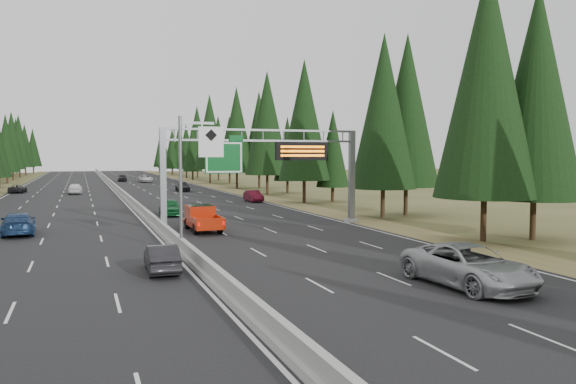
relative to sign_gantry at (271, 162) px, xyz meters
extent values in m
cube|color=black|center=(-8.92, 45.12, -5.23)|extent=(32.00, 260.00, 0.08)
cube|color=olive|center=(8.88, 45.12, -5.24)|extent=(3.60, 260.00, 0.06)
cube|color=gray|center=(-8.92, 45.12, -5.04)|extent=(0.70, 260.00, 0.30)
cube|color=gray|center=(-8.92, 45.12, -4.64)|extent=(0.30, 260.00, 0.60)
cube|color=slate|center=(-8.57, 0.12, -1.29)|extent=(0.45, 0.45, 7.80)
cube|color=gray|center=(-8.57, 0.12, -5.04)|extent=(0.90, 0.90, 0.30)
cube|color=slate|center=(7.28, 0.12, -1.29)|extent=(0.45, 0.45, 7.80)
cube|color=gray|center=(7.28, 0.12, -5.04)|extent=(0.90, 0.90, 0.30)
cube|color=slate|center=(-0.64, 0.12, 2.53)|extent=(15.85, 0.35, 0.16)
cube|color=slate|center=(-0.64, 0.12, 1.69)|extent=(15.85, 0.35, 0.16)
cube|color=#054C19|center=(-3.92, -0.13, 0.36)|extent=(3.00, 0.10, 2.50)
cube|color=silver|center=(-3.92, -0.19, 0.36)|extent=(2.85, 0.02, 2.35)
cube|color=#054C19|center=(-2.92, -0.13, 1.86)|extent=(1.10, 0.10, 0.45)
cube|color=black|center=(2.58, -0.18, 0.86)|extent=(4.50, 0.40, 1.50)
cube|color=orange|center=(2.58, -0.40, 1.21)|extent=(3.80, 0.02, 0.18)
cube|color=orange|center=(2.58, -0.40, 0.86)|extent=(3.80, 0.02, 0.18)
cube|color=orange|center=(2.58, -0.40, 0.51)|extent=(3.80, 0.02, 0.18)
cylinder|color=slate|center=(-8.92, -9.88, -1.19)|extent=(0.20, 0.20, 8.00)
cube|color=gray|center=(-8.92, -9.88, -5.09)|extent=(0.50, 0.50, 0.20)
cube|color=slate|center=(-7.92, -9.88, 2.41)|extent=(2.00, 0.15, 0.15)
cube|color=silver|center=(-7.12, -10.00, 1.31)|extent=(1.50, 0.06, 1.80)
cylinder|color=black|center=(10.84, -12.32, -3.78)|extent=(0.40, 0.40, 2.98)
cone|color=black|center=(10.84, -12.32, 5.52)|extent=(6.70, 6.70, 15.63)
cylinder|color=black|center=(14.61, -12.78, -3.87)|extent=(0.40, 0.40, 2.79)
cone|color=black|center=(14.61, -12.78, 4.84)|extent=(6.28, 6.28, 14.64)
cylinder|color=black|center=(11.95, 2.95, -3.91)|extent=(0.40, 0.40, 2.72)
cone|color=black|center=(11.95, 2.95, 4.60)|extent=(6.13, 6.13, 14.30)
cylinder|color=black|center=(15.09, 4.00, -3.87)|extent=(0.40, 0.40, 2.79)
cone|color=black|center=(15.09, 4.00, 4.84)|extent=(6.28, 6.28, 14.64)
cylinder|color=black|center=(11.17, 20.56, -3.88)|extent=(0.40, 0.40, 2.79)
cone|color=black|center=(11.17, 20.56, 4.83)|extent=(6.27, 6.27, 14.63)
cylinder|color=black|center=(15.27, 21.16, -4.35)|extent=(0.40, 0.40, 1.84)
cone|color=black|center=(15.27, 21.16, 1.40)|extent=(4.14, 4.14, 9.65)
cylinder|color=black|center=(11.65, 36.40, -3.81)|extent=(0.40, 0.40, 2.92)
cone|color=black|center=(11.65, 36.40, 5.33)|extent=(6.58, 6.58, 15.36)
cylinder|color=black|center=(15.70, 38.68, -4.33)|extent=(0.40, 0.40, 1.88)
cone|color=black|center=(15.70, 38.68, 1.56)|extent=(4.24, 4.24, 9.89)
cylinder|color=black|center=(11.61, 53.42, -3.84)|extent=(0.40, 0.40, 2.86)
cone|color=black|center=(11.61, 53.42, 5.08)|extent=(6.42, 6.42, 14.99)
cylinder|color=black|center=(15.48, 52.57, -3.90)|extent=(0.40, 0.40, 2.75)
cone|color=black|center=(15.48, 52.57, 4.68)|extent=(6.18, 6.18, 14.42)
cylinder|color=black|center=(10.90, 72.00, -3.79)|extent=(0.40, 0.40, 2.95)
cone|color=black|center=(10.90, 72.00, 5.43)|extent=(6.64, 6.64, 15.49)
cylinder|color=black|center=(14.98, 71.73, -4.14)|extent=(0.40, 0.40, 2.26)
cone|color=black|center=(14.98, 71.73, 2.91)|extent=(5.08, 5.08, 11.85)
cylinder|color=black|center=(10.37, 88.46, -4.24)|extent=(0.40, 0.40, 2.06)
cone|color=black|center=(10.37, 88.46, 2.20)|extent=(4.64, 4.64, 10.82)
cylinder|color=black|center=(15.90, 85.67, -4.06)|extent=(0.40, 0.40, 2.42)
cone|color=black|center=(15.90, 85.67, 3.49)|extent=(5.44, 5.44, 12.69)
cylinder|color=black|center=(11.57, 103.34, -4.15)|extent=(0.40, 0.40, 2.24)
cone|color=black|center=(11.57, 103.34, 2.84)|extent=(5.03, 5.03, 11.74)
cylinder|color=black|center=(14.26, 102.36, -3.77)|extent=(0.40, 0.40, 2.99)
cone|color=black|center=(14.26, 102.36, 5.58)|extent=(6.73, 6.73, 15.71)
cylinder|color=black|center=(10.60, 121.07, -4.29)|extent=(0.40, 0.40, 1.95)
cone|color=black|center=(10.60, 121.07, 1.80)|extent=(4.39, 4.39, 10.24)
cylinder|color=black|center=(14.60, 120.00, -4.17)|extent=(0.40, 0.40, 2.20)
cone|color=black|center=(14.60, 120.00, 2.71)|extent=(4.95, 4.95, 11.55)
cylinder|color=black|center=(10.43, 135.71, -4.36)|extent=(0.40, 0.40, 1.81)
cone|color=black|center=(10.43, 135.71, 1.29)|extent=(4.07, 4.07, 9.50)
cylinder|color=black|center=(15.22, 136.07, -4.00)|extent=(0.40, 0.40, 2.53)
cone|color=black|center=(15.22, 136.07, 3.91)|extent=(5.69, 5.69, 13.29)
cylinder|color=black|center=(11.39, 155.33, -4.37)|extent=(0.40, 0.40, 1.80)
cone|color=black|center=(11.39, 155.33, 1.25)|extent=(4.05, 4.05, 9.44)
cylinder|color=black|center=(15.88, 155.09, -4.05)|extent=(0.40, 0.40, 2.43)
cone|color=black|center=(15.88, 155.09, 3.56)|extent=(5.48, 5.48, 12.78)
cylinder|color=black|center=(-28.61, 86.04, -4.12)|extent=(0.40, 0.40, 2.30)
cone|color=black|center=(-28.61, 86.04, 3.06)|extent=(5.17, 5.17, 12.06)
cylinder|color=black|center=(-29.15, 102.16, -3.98)|extent=(0.40, 0.40, 2.58)
cone|color=black|center=(-29.15, 102.16, 4.07)|extent=(5.80, 5.80, 13.53)
cylinder|color=black|center=(-29.38, 120.82, -3.94)|extent=(0.40, 0.40, 2.67)
cone|color=black|center=(-29.38, 120.82, 4.40)|extent=(6.00, 6.00, 14.00)
cylinder|color=black|center=(-33.76, 119.03, -4.18)|extent=(0.40, 0.40, 2.18)
cone|color=black|center=(-33.76, 119.03, 2.62)|extent=(4.90, 4.90, 11.43)
cylinder|color=black|center=(-29.23, 135.83, -4.07)|extent=(0.40, 0.40, 2.39)
cone|color=black|center=(-29.23, 135.83, 3.39)|extent=(5.37, 5.37, 12.54)
cylinder|color=black|center=(-32.58, 135.56, -4.12)|extent=(0.40, 0.40, 2.29)
cone|color=black|center=(-32.58, 135.56, 3.03)|extent=(5.15, 5.15, 12.02)
cylinder|color=black|center=(-28.40, 153.59, -4.11)|extent=(0.40, 0.40, 2.31)
cone|color=black|center=(-28.40, 153.59, 3.11)|extent=(5.20, 5.20, 12.13)
cylinder|color=black|center=(-33.22, 154.34, -3.85)|extent=(0.40, 0.40, 2.84)
cone|color=black|center=(-33.22, 154.34, 5.02)|extent=(6.39, 6.39, 14.90)
imported|color=#9D9DA1|center=(1.35, -22.87, -4.28)|extent=(3.47, 6.76, 1.83)
cylinder|color=black|center=(-6.72, -2.93, -4.77)|extent=(0.31, 0.83, 0.83)
cylinder|color=black|center=(-4.95, -2.93, -4.77)|extent=(0.31, 0.83, 0.83)
cylinder|color=black|center=(-6.72, 0.51, -4.77)|extent=(0.31, 0.83, 0.83)
cylinder|color=black|center=(-4.95, 0.51, -4.77)|extent=(0.31, 0.83, 0.83)
cube|color=#AF230A|center=(-5.83, -1.16, -4.62)|extent=(2.08, 5.83, 0.31)
cube|color=#AF230A|center=(-5.83, -0.22, -3.89)|extent=(1.98, 2.29, 1.15)
cube|color=black|center=(-5.83, -0.22, -3.57)|extent=(1.77, 1.98, 0.57)
cube|color=#AF230A|center=(-6.82, -2.72, -4.25)|extent=(0.10, 2.50, 0.62)
cube|color=#AF230A|center=(-4.84, -2.72, -4.25)|extent=(0.10, 2.50, 0.62)
cube|color=#AF230A|center=(-5.83, -3.97, -4.25)|extent=(2.08, 0.10, 0.62)
imported|color=#16632E|center=(-6.48, 10.93, -4.39)|extent=(2.17, 4.80, 1.60)
imported|color=#580C1D|center=(5.58, 23.43, -4.50)|extent=(1.51, 4.22, 1.39)
imported|color=black|center=(0.83, 46.66, -4.47)|extent=(2.33, 5.08, 1.44)
imported|color=silver|center=(-1.32, 80.24, -4.41)|extent=(2.73, 5.70, 1.57)
imported|color=black|center=(-5.75, 85.43, -4.39)|extent=(2.07, 4.77, 1.60)
imported|color=black|center=(-10.76, -15.13, -4.51)|extent=(1.54, 4.16, 1.36)
imported|color=navy|center=(-18.68, 1.68, -4.39)|extent=(2.56, 5.63, 1.60)
imported|color=white|center=(-15.15, 45.94, -4.38)|extent=(2.14, 4.86, 1.63)
imported|color=black|center=(-23.42, 51.62, -4.55)|extent=(2.50, 4.75, 1.27)
camera|label=1|loc=(-14.41, -42.74, 0.51)|focal=35.00mm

